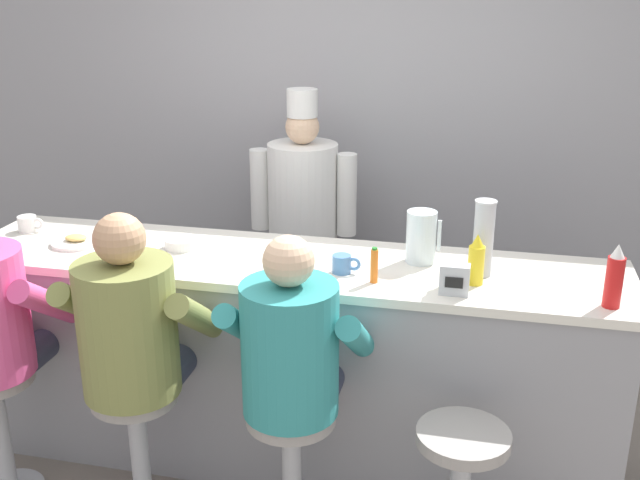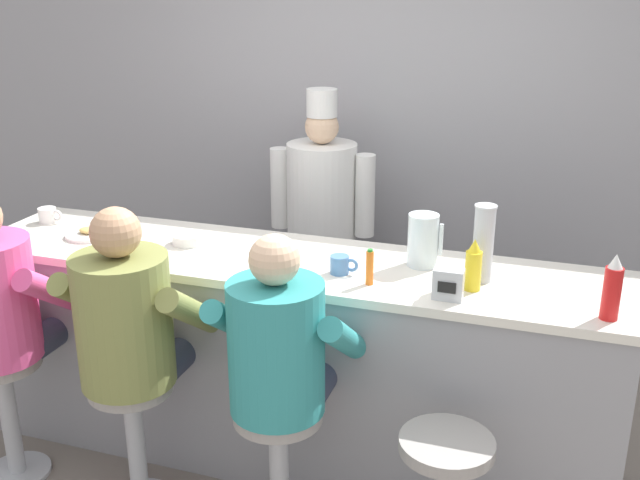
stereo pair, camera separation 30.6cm
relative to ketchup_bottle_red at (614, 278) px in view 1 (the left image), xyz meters
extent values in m
cube|color=#99999E|center=(-1.39, 1.75, 0.18)|extent=(10.00, 0.06, 2.70)
cube|color=gray|center=(-1.39, 0.22, -0.66)|extent=(3.04, 0.66, 1.00)
cube|color=silver|center=(-1.39, 0.22, -0.14)|extent=(3.10, 0.69, 0.04)
cylinder|color=red|center=(0.00, 0.00, -0.02)|extent=(0.07, 0.07, 0.21)
cone|color=white|center=(0.00, 0.00, 0.11)|extent=(0.05, 0.05, 0.05)
cylinder|color=yellow|center=(-0.53, 0.12, -0.04)|extent=(0.07, 0.07, 0.17)
cone|color=yellow|center=(-0.53, 0.12, 0.07)|extent=(0.05, 0.05, 0.05)
cylinder|color=orange|center=(-0.95, 0.04, -0.05)|extent=(0.03, 0.03, 0.15)
cylinder|color=#287F2D|center=(-0.95, 0.04, 0.03)|extent=(0.02, 0.02, 0.01)
cylinder|color=silver|center=(-0.78, 0.33, 0.00)|extent=(0.14, 0.14, 0.24)
cube|color=silver|center=(-0.70, 0.33, 0.01)|extent=(0.02, 0.02, 0.14)
cylinder|color=white|center=(-2.44, 0.19, -0.11)|extent=(0.24, 0.24, 0.02)
ellipsoid|color=#E0BC60|center=(-2.44, 0.19, -0.09)|extent=(0.11, 0.08, 0.03)
cylinder|color=white|center=(-1.92, 0.25, -0.10)|extent=(0.16, 0.16, 0.05)
cylinder|color=#4C7AB2|center=(-1.11, 0.11, -0.08)|extent=(0.08, 0.08, 0.08)
torus|color=#4C7AB2|center=(-1.05, 0.11, -0.08)|extent=(0.06, 0.01, 0.06)
cylinder|color=white|center=(-2.78, 0.31, -0.08)|extent=(0.09, 0.09, 0.08)
torus|color=white|center=(-2.72, 0.31, -0.08)|extent=(0.06, 0.02, 0.06)
cylinder|color=#B7BABF|center=(-0.51, 0.22, 0.04)|extent=(0.09, 0.09, 0.33)
cylinder|color=silver|center=(-0.51, 0.22, 0.21)|extent=(0.09, 0.09, 0.01)
cube|color=silver|center=(-0.61, -0.01, -0.06)|extent=(0.12, 0.07, 0.13)
cube|color=black|center=(-0.61, -0.05, -0.06)|extent=(0.07, 0.01, 0.04)
cylinder|color=#B2B5BA|center=(-2.57, -0.38, -0.85)|extent=(0.08, 0.08, 0.60)
cylinder|color=#33384C|center=(-2.47, -0.19, -0.51)|extent=(0.15, 0.40, 0.15)
cylinder|color=#E54C8C|center=(-2.32, -0.27, -0.22)|extent=(0.10, 0.43, 0.34)
cylinder|color=#B2B5BA|center=(-1.89, -0.38, -0.85)|extent=(0.08, 0.08, 0.60)
cylinder|color=gray|center=(-1.89, -0.38, -0.55)|extent=(0.36, 0.36, 0.05)
cylinder|color=#33384C|center=(-1.99, -0.18, -0.51)|extent=(0.15, 0.40, 0.15)
cylinder|color=#33384C|center=(-1.79, -0.18, -0.51)|extent=(0.15, 0.40, 0.15)
cylinder|color=olive|center=(-1.89, -0.38, -0.24)|extent=(0.40, 0.40, 0.57)
cylinder|color=olive|center=(-2.14, -0.27, -0.22)|extent=(0.10, 0.43, 0.35)
cylinder|color=olive|center=(-1.64, -0.27, -0.22)|extent=(0.10, 0.43, 0.35)
sphere|color=tan|center=(-1.89, -0.38, 0.14)|extent=(0.21, 0.21, 0.21)
cylinder|color=#B2B5BA|center=(-1.21, -0.38, -0.85)|extent=(0.08, 0.08, 0.60)
cylinder|color=gray|center=(-1.21, -0.38, -0.55)|extent=(0.36, 0.36, 0.05)
cylinder|color=#33384C|center=(-1.30, -0.19, -0.51)|extent=(0.14, 0.38, 0.14)
cylinder|color=#33384C|center=(-1.11, -0.19, -0.51)|extent=(0.14, 0.38, 0.14)
cylinder|color=teal|center=(-1.21, -0.38, -0.26)|extent=(0.38, 0.38, 0.54)
cylinder|color=teal|center=(-1.45, -0.28, -0.23)|extent=(0.10, 0.41, 0.33)
cylinder|color=teal|center=(-0.97, -0.28, -0.23)|extent=(0.10, 0.41, 0.33)
sphere|color=#DBB28E|center=(-1.21, -0.38, 0.11)|extent=(0.20, 0.20, 0.20)
cylinder|color=gray|center=(-0.53, -0.38, -0.55)|extent=(0.36, 0.36, 0.05)
cube|color=#232328|center=(-1.58, 1.29, -0.78)|extent=(0.32, 0.18, 0.77)
cube|color=white|center=(-1.58, 1.24, -0.63)|extent=(0.29, 0.02, 0.46)
cylinder|color=white|center=(-1.58, 1.29, -0.11)|extent=(0.42, 0.42, 0.58)
sphere|color=#DBB28E|center=(-1.58, 1.29, 0.28)|extent=(0.20, 0.20, 0.20)
cylinder|color=white|center=(-1.58, 1.29, 0.42)|extent=(0.18, 0.18, 0.16)
cylinder|color=white|center=(-1.85, 1.29, -0.11)|extent=(0.12, 0.12, 0.49)
cylinder|color=white|center=(-1.31, 1.29, -0.11)|extent=(0.12, 0.12, 0.49)
camera|label=1|loc=(-0.52, -2.88, 1.11)|focal=42.00mm
camera|label=2|loc=(-0.22, -2.80, 1.11)|focal=42.00mm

